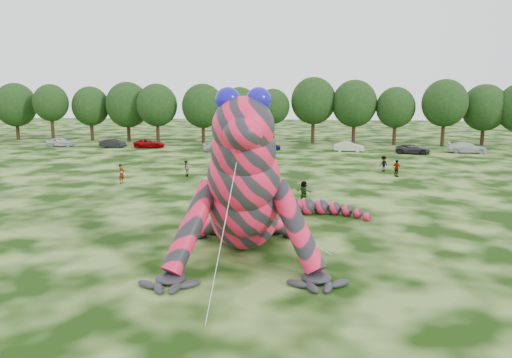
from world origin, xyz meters
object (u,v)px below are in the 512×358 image
object	(u,v)px
tree_9	(273,116)
tree_3	(52,113)
spectator_3	(397,168)
car_6	(413,149)
inflatable_gecko	(244,168)
tree_13	(444,113)
car_5	(349,147)
car_2	(150,143)
spectator_5	(304,192)
tree_10	(313,110)
tree_8	(240,116)
car_3	(219,147)
tree_7	(203,114)
car_0	(61,142)
tree_14	(484,115)
car_7	(467,148)
spectator_1	(186,169)
tree_6	(157,113)
tree_11	(354,112)
tree_12	(395,116)
spectator_0	(122,174)
car_1	(113,143)
spectator_2	(383,164)
tree_5	(128,112)
tree_4	(91,114)
tree_2	(16,111)
car_4	(267,146)

from	to	relation	value
tree_9	tree_3	bearing A→B (deg)	-179.57
spectator_3	car_6	bearing A→B (deg)	-58.00
tree_9	inflatable_gecko	bearing A→B (deg)	-87.14
tree_13	car_5	bearing A→B (deg)	-149.98
car_2	car_5	world-z (taller)	car_5
spectator_5	tree_9	bearing A→B (deg)	-53.06
tree_10	tree_9	bearing A→B (deg)	-168.98
tree_8	inflatable_gecko	bearing A→B (deg)	-81.33
car_3	car_5	world-z (taller)	car_5
tree_7	car_0	distance (m)	22.05
tree_14	spectator_5	bearing A→B (deg)	-121.98
tree_7	car_7	bearing A→B (deg)	-11.58
tree_10	spectator_1	world-z (taller)	tree_10
spectator_1	tree_6	bearing A→B (deg)	179.29
tree_6	car_2	distance (m)	7.90
tree_8	spectator_1	bearing A→B (deg)	-91.84
inflatable_gecko	tree_8	xyz separation A→B (m)	(-7.88, 51.69, 0.04)
tree_9	spectator_5	distance (m)	41.87
tree_9	tree_11	xyz separation A→B (m)	(12.72, 0.85, 0.70)
tree_12	spectator_1	bearing A→B (deg)	-128.95
car_2	tree_7	bearing A→B (deg)	-50.79
tree_3	spectator_0	world-z (taller)	tree_3
car_0	car_5	xyz separation A→B (m)	(43.09, -1.15, -0.03)
tree_6	car_1	distance (m)	9.56
tree_6	spectator_2	bearing A→B (deg)	-37.25
tree_5	car_7	bearing A→B (deg)	-10.47
tree_4	tree_13	distance (m)	56.80
tree_11	car_7	size ratio (longest dim) A/B	1.94
car_6	spectator_3	bearing A→B (deg)	176.47
car_0	spectator_2	distance (m)	48.91
tree_2	tree_7	world-z (taller)	tree_2
tree_9	tree_10	world-z (taller)	tree_10
tree_3	spectator_1	size ratio (longest dim) A/B	5.84
car_1	car_4	bearing A→B (deg)	-85.16
car_7	tree_9	bearing A→B (deg)	80.02
tree_7	car_7	xyz separation A→B (m)	(38.48, -7.89, -3.98)
tree_8	car_4	size ratio (longest dim) A/B	2.32
tree_2	car_3	xyz separation A→B (m)	(37.46, -12.53, -4.19)
tree_5	spectator_3	size ratio (longest dim) A/B	5.75
tree_4	car_5	world-z (taller)	tree_4
tree_13	tree_5	bearing A→B (deg)	178.51
tree_10	spectator_0	xyz separation A→B (m)	(-17.62, -36.34, -4.32)
tree_9	car_2	distance (m)	19.65
tree_4	spectator_0	distance (m)	41.48
tree_5	tree_14	bearing A→B (deg)	0.29
tree_8	car_4	xyz separation A→B (m)	(5.20, -8.02, -3.81)
tree_14	car_3	xyz separation A→B (m)	(-39.01, -12.49, -4.07)
tree_14	car_6	xyz separation A→B (m)	(-12.60, -11.60, -4.07)
tree_13	spectator_3	xyz separation A→B (m)	(-11.31, -28.32, -4.21)
spectator_3	spectator_1	xyz separation A→B (m)	(-21.02, -2.26, -0.04)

